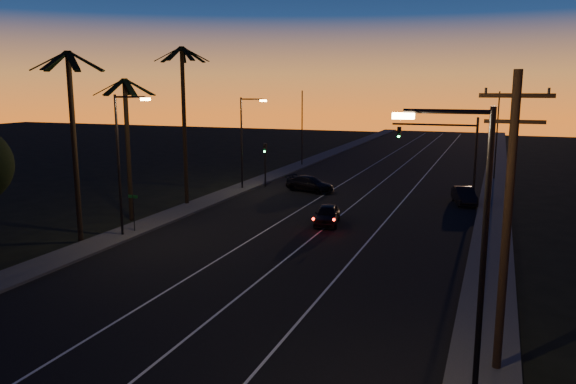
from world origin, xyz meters
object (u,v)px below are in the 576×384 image
at_px(utility_pole, 507,218).
at_px(signal_mast, 447,143).
at_px(right_car, 464,196).
at_px(lead_car, 327,214).
at_px(cross_car, 310,184).

bearing_deg(utility_pole, signal_mast, 98.47).
relative_size(signal_mast, right_car, 1.62).
bearing_deg(lead_car, utility_pole, -57.65).
bearing_deg(signal_mast, lead_car, -119.18).
bearing_deg(right_car, lead_car, -128.94).
bearing_deg(cross_car, lead_car, -66.05).
bearing_deg(signal_mast, cross_car, -176.14).
bearing_deg(signal_mast, utility_pole, -81.53).
height_order(utility_pole, lead_car, utility_pole).
bearing_deg(signal_mast, right_car, -43.74).
bearing_deg(right_car, utility_pole, -84.46).
height_order(utility_pole, right_car, utility_pole).
distance_m(utility_pole, lead_car, 21.57).
bearing_deg(cross_car, signal_mast, 3.86).
bearing_deg(cross_car, utility_pole, -60.77).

